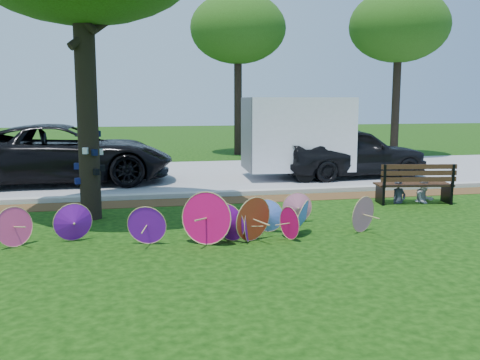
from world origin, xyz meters
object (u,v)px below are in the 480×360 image
at_px(parasol_pile, 222,219).
at_px(cargo_trailer, 297,134).
at_px(dark_pickup, 352,152).
at_px(person_right, 425,179).
at_px(black_van, 65,154).
at_px(person_left, 400,180).
at_px(park_bench, 413,183).

relative_size(parasol_pile, cargo_trailer, 2.13).
relative_size(parasol_pile, dark_pickup, 1.45).
bearing_deg(parasol_pile, person_right, 24.20).
distance_m(black_van, person_left, 9.91).
height_order(park_bench, person_left, person_left).
distance_m(black_van, dark_pickup, 9.20).
bearing_deg(person_left, black_van, 133.16).
relative_size(park_bench, person_left, 1.66).
relative_size(parasol_pile, person_left, 6.18).
distance_m(dark_pickup, person_left, 4.53).
xyz_separation_m(black_van, park_bench, (8.85, -5.13, -0.41)).
xyz_separation_m(dark_pickup, cargo_trailer, (-1.84, 0.22, 0.63)).
bearing_deg(park_bench, dark_pickup, 94.57).
bearing_deg(cargo_trailer, person_left, -72.39).
relative_size(dark_pickup, park_bench, 2.57).
bearing_deg(parasol_pile, person_left, 27.17).
bearing_deg(parasol_pile, cargo_trailer, 62.35).
height_order(parasol_pile, black_van, black_van).
distance_m(black_van, person_right, 10.52).
xyz_separation_m(black_van, person_left, (8.50, -5.08, -0.34)).
distance_m(parasol_pile, park_bench, 5.85).
bearing_deg(person_left, dark_pickup, 65.38).
xyz_separation_m(parasol_pile, black_van, (-3.56, 7.62, 0.53)).
relative_size(dark_pickup, person_right, 4.27).
relative_size(black_van, cargo_trailer, 1.97).
height_order(dark_pickup, person_left, dark_pickup).
bearing_deg(cargo_trailer, black_van, -179.30).
bearing_deg(dark_pickup, cargo_trailer, 78.51).
xyz_separation_m(parasol_pile, dark_pickup, (5.62, 7.01, 0.46)).
height_order(cargo_trailer, person_right, cargo_trailer).
bearing_deg(person_left, park_bench, -24.08).
bearing_deg(person_right, parasol_pile, -165.31).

